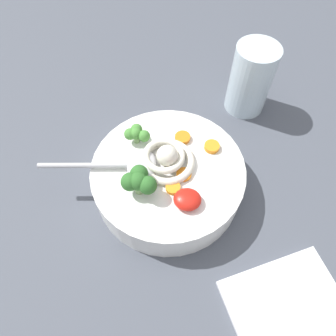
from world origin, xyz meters
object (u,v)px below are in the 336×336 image
Objects in this scene: soup_spoon at (131,165)px; folded_napkin at (290,313)px; soup_bowl at (168,178)px; noodle_pile at (166,159)px; drinking_glass at (251,79)px.

soup_spoon reaches higher than folded_napkin.
soup_spoon is 29.29cm from folded_napkin.
soup_bowl is 6.55cm from soup_spoon.
noodle_pile is at bearing -169.81° from soup_spoon.
soup_bowl is 1.79× the size of drinking_glass.
soup_bowl is 24.95cm from folded_napkin.
soup_bowl is 4.07cm from noodle_pile.
soup_bowl reaches higher than folded_napkin.
folded_napkin is at bearing 94.62° from drinking_glass.
folded_napkin is (-16.90, 18.17, -2.62)cm from soup_bowl.
drinking_glass is (-13.89, -19.14, 3.46)cm from soup_bowl.
drinking_glass is 0.85× the size of folded_napkin.
drinking_glass is (-14.19, -18.22, -0.49)cm from noodle_pile.
drinking_glass reaches higher than noodle_pile.
drinking_glass is at bearing -137.96° from soup_spoon.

